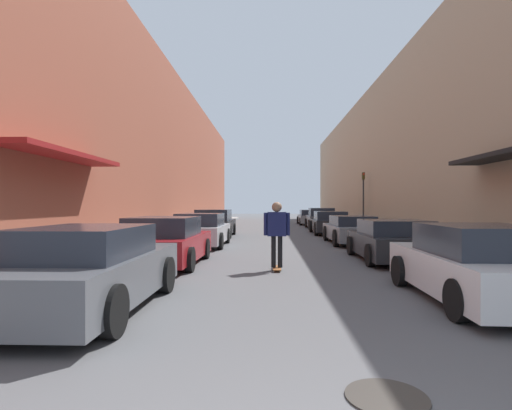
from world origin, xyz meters
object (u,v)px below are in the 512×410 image
at_px(parked_car_left_1, 165,242).
at_px(traffic_light, 363,194).
at_px(parked_car_left_3, 214,224).
at_px(skateboarder, 277,228).
at_px(parked_car_right_3, 330,223).
at_px(manhole_cover, 387,397).
at_px(parked_car_right_4, 321,219).
at_px(parked_car_left_2, 201,230).
at_px(parked_car_right_2, 351,230).
at_px(parked_car_right_1, 392,241).
at_px(parked_car_right_0, 477,265).
at_px(parked_car_right_5, 310,217).
at_px(parked_car_left_0, 90,270).

height_order(parked_car_left_1, traffic_light, traffic_light).
height_order(parked_car_left_3, skateboarder, skateboarder).
distance_m(parked_car_right_3, manhole_cover, 19.30).
height_order(parked_car_left_3, parked_car_right_3, parked_car_left_3).
xyz_separation_m(parked_car_left_3, parked_car_right_3, (6.25, 2.01, -0.04)).
relative_size(parked_car_left_1, parked_car_right_4, 0.95).
relative_size(parked_car_left_1, parked_car_right_3, 0.93).
bearing_deg(parked_car_left_1, parked_car_left_3, 90.00).
distance_m(parked_car_left_2, parked_car_right_2, 6.29).
height_order(parked_car_left_1, parked_car_right_1, parked_car_left_1).
height_order(parked_car_left_3, parked_car_right_4, parked_car_right_4).
xyz_separation_m(parked_car_right_0, parked_car_right_1, (0.10, 4.97, -0.04)).
bearing_deg(parked_car_left_1, parked_car_right_5, 74.45).
relative_size(parked_car_right_5, manhole_cover, 6.67).
bearing_deg(parked_car_right_3, parked_car_left_0, -110.58).
bearing_deg(parked_car_right_5, traffic_light, -71.89).
xyz_separation_m(parked_car_right_3, skateboarder, (-3.22, -12.57, 0.43)).
xyz_separation_m(parked_car_left_0, parked_car_left_1, (-0.07, 4.73, -0.01)).
xyz_separation_m(parked_car_left_1, parked_car_right_1, (6.46, 1.02, -0.04)).
xyz_separation_m(parked_car_left_0, parked_car_left_2, (0.08, 9.65, -0.01)).
bearing_deg(parked_car_left_2, parked_car_right_2, 11.41).
relative_size(parked_car_right_1, traffic_light, 1.12).
height_order(parked_car_right_0, traffic_light, traffic_light).
bearing_deg(manhole_cover, skateboarder, 96.97).
relative_size(parked_car_right_3, parked_car_right_4, 1.02).
bearing_deg(parked_car_right_4, skateboarder, -100.84).
height_order(parked_car_right_1, parked_car_right_5, parked_car_right_5).
xyz_separation_m(parked_car_right_0, traffic_light, (2.47, 18.67, 1.70)).
relative_size(parked_car_left_1, skateboarder, 2.32).
xyz_separation_m(parked_car_left_0, parked_car_right_2, (6.25, 10.89, -0.05)).
bearing_deg(parked_car_right_2, parked_car_right_0, -89.72).
relative_size(parked_car_right_0, parked_car_right_4, 0.97).
relative_size(parked_car_left_0, parked_car_right_4, 0.99).
relative_size(parked_car_left_1, parked_car_left_2, 0.99).
xyz_separation_m(parked_car_right_0, parked_car_right_3, (-0.11, 15.69, 0.00)).
relative_size(parked_car_right_0, traffic_light, 1.13).
bearing_deg(manhole_cover, parked_car_right_0, 53.75).
bearing_deg(parked_car_left_3, parked_car_left_0, -89.74).
distance_m(parked_car_left_1, parked_car_right_3, 13.31).
bearing_deg(parked_car_right_4, parked_car_right_2, -90.58).
bearing_deg(parked_car_right_3, traffic_light, 49.11).
xyz_separation_m(parked_car_left_1, parked_car_right_0, (6.36, -3.94, -0.00)).
relative_size(parked_car_left_1, parked_car_right_0, 0.98).
height_order(parked_car_right_0, parked_car_right_4, parked_car_right_4).
relative_size(parked_car_left_1, parked_car_right_1, 0.99).
bearing_deg(parked_car_left_2, parked_car_left_0, -90.47).
distance_m(parked_car_left_3, traffic_light, 10.28).
bearing_deg(skateboarder, manhole_cover, -83.03).
bearing_deg(parked_car_right_5, parked_car_right_2, -89.87).
bearing_deg(parked_car_left_2, traffic_light, 48.47).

